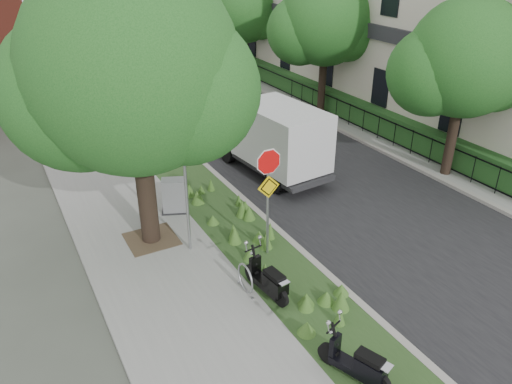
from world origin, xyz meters
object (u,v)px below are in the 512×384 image
at_px(box_truck, 273,136).
at_px(utility_cabinet, 174,196).
at_px(sign_assembly, 268,181).
at_px(scooter_near, 270,284).
at_px(scooter_far, 362,367).

distance_m(box_truck, utility_cabinet, 4.57).
bearing_deg(sign_assembly, box_truck, 58.39).
relative_size(scooter_near, scooter_far, 1.07).
bearing_deg(scooter_near, sign_assembly, 62.32).
height_order(scooter_near, utility_cabinet, utility_cabinet).
bearing_deg(scooter_near, scooter_far, -85.42).
bearing_deg(scooter_near, utility_cabinet, 95.81).
bearing_deg(box_truck, scooter_near, -120.62).
height_order(sign_assembly, scooter_near, sign_assembly).
distance_m(sign_assembly, utility_cabinet, 4.10).
bearing_deg(utility_cabinet, scooter_far, -84.65).
bearing_deg(box_truck, utility_cabinet, -163.63).
height_order(sign_assembly, utility_cabinet, sign_assembly).
xyz_separation_m(box_truck, utility_cabinet, (-4.31, -1.27, -0.83)).
height_order(scooter_near, scooter_far, scooter_near).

